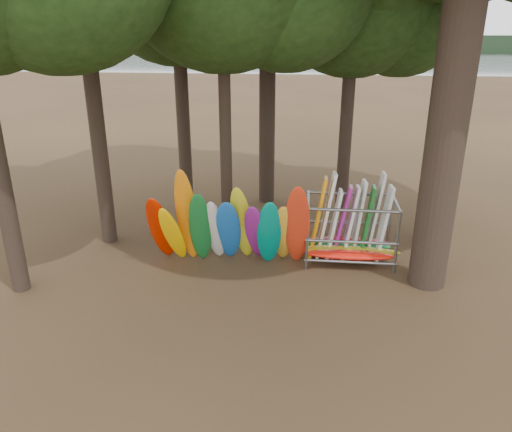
# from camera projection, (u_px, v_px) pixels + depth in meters

# --- Properties ---
(ground) EXTENTS (120.00, 120.00, 0.00)m
(ground) POSITION_uv_depth(u_px,v_px,m) (258.00, 280.00, 14.37)
(ground) COLOR #47331E
(ground) RESTS_ON ground
(lake) EXTENTS (160.00, 160.00, 0.00)m
(lake) POSITION_uv_depth(u_px,v_px,m) (301.00, 74.00, 69.93)
(lake) COLOR gray
(lake) RESTS_ON ground
(far_shore) EXTENTS (160.00, 4.00, 4.00)m
(far_shore) POSITION_uv_depth(u_px,v_px,m) (306.00, 44.00, 115.51)
(far_shore) COLOR black
(far_shore) RESTS_ON ground
(kayak_row) EXTENTS (4.81, 1.96, 3.28)m
(kayak_row) POSITION_uv_depth(u_px,v_px,m) (230.00, 228.00, 14.75)
(kayak_row) COLOR #B91800
(kayak_row) RESTS_ON ground
(storage_rack) EXTENTS (3.13, 1.53, 2.76)m
(storage_rack) POSITION_uv_depth(u_px,v_px,m) (350.00, 232.00, 15.27)
(storage_rack) COLOR slate
(storage_rack) RESTS_ON ground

